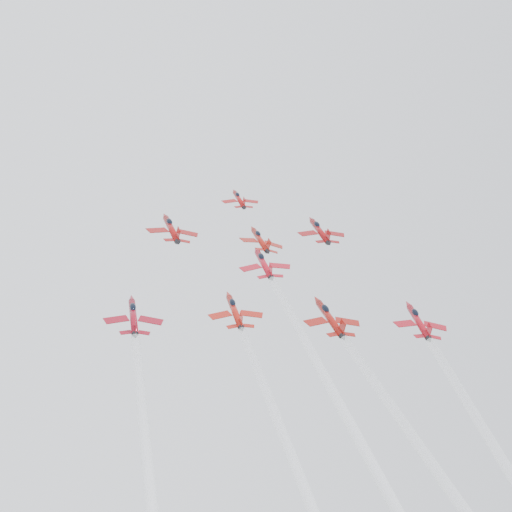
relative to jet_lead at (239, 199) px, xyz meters
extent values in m
cylinder|color=#9C0F0E|center=(0.00, -0.27, -0.26)|extent=(0.98, 7.92, 5.86)
cone|color=#9C0F0E|center=(0.00, 4.22, 2.82)|extent=(0.98, 2.17, 1.92)
cone|color=black|center=(0.00, -4.39, -3.09)|extent=(0.98, 1.44, 1.42)
ellipsoid|color=black|center=(0.00, 1.17, 1.27)|extent=(0.89, 2.07, 1.77)
cube|color=#9C0F0E|center=(-2.41, -0.83, -0.70)|extent=(3.65, 2.36, 0.98)
cube|color=#9C0F0E|center=(2.41, -0.83, -0.70)|extent=(3.65, 2.36, 0.98)
cube|color=#9C0F0E|center=(0.00, -4.11, -1.60)|extent=(0.11, 2.34, 2.38)
cube|color=#9C0F0E|center=(-1.25, -3.65, -2.58)|extent=(1.75, 1.17, 0.56)
cube|color=#9C0F0E|center=(1.25, -3.65, -2.58)|extent=(1.75, 1.17, 0.56)
cylinder|color=maroon|center=(-17.48, -15.36, -10.62)|extent=(1.21, 9.72, 7.20)
cone|color=maroon|center=(-17.48, -9.84, -6.83)|extent=(1.21, 2.67, 2.36)
cone|color=black|center=(-17.48, -20.42, -14.10)|extent=(1.21, 1.77, 1.74)
ellipsoid|color=black|center=(-17.48, -13.59, -8.74)|extent=(1.10, 2.55, 2.18)
cube|color=maroon|center=(-20.44, -16.05, -11.16)|extent=(4.49, 2.89, 1.21)
cube|color=maroon|center=(-14.51, -16.05, -11.16)|extent=(4.49, 2.89, 1.21)
cube|color=maroon|center=(-17.48, -20.08, -12.27)|extent=(0.13, 2.87, 2.93)
cube|color=maroon|center=(-19.01, -19.51, -13.48)|extent=(2.15, 1.43, 0.69)
cube|color=maroon|center=(-15.94, -19.51, -13.48)|extent=(2.15, 1.43, 0.69)
cylinder|color=#9D180F|center=(-0.30, -17.98, -12.42)|extent=(1.07, 8.61, 6.38)
cone|color=#9D180F|center=(-0.30, -13.10, -9.07)|extent=(1.07, 2.37, 2.09)
cone|color=black|center=(-0.30, -22.46, -15.50)|extent=(1.07, 1.57, 1.54)
ellipsoid|color=black|center=(-0.30, -16.41, -10.76)|extent=(0.97, 2.26, 1.93)
cube|color=#9D180F|center=(-2.92, -18.59, -12.90)|extent=(3.97, 2.56, 1.07)
cube|color=#9D180F|center=(2.32, -18.59, -12.90)|extent=(3.97, 2.56, 1.07)
cube|color=#9D180F|center=(-0.30, -22.16, -13.88)|extent=(0.12, 2.54, 2.59)
cube|color=#9D180F|center=(-1.66, -21.66, -14.95)|extent=(1.91, 1.27, 0.61)
cube|color=#9D180F|center=(1.06, -21.66, -14.95)|extent=(1.91, 1.27, 0.61)
cylinder|color=maroon|center=(14.18, -13.01, -9.01)|extent=(1.19, 9.61, 7.12)
cone|color=maroon|center=(14.18, -7.56, -5.27)|extent=(1.19, 2.64, 2.33)
cone|color=black|center=(14.18, -18.01, -12.45)|extent=(1.19, 1.75, 1.72)
ellipsoid|color=black|center=(14.18, -11.26, -7.15)|extent=(1.08, 2.52, 2.15)
cube|color=maroon|center=(11.26, -13.69, -9.55)|extent=(4.43, 2.86, 1.19)
cube|color=maroon|center=(17.11, -13.69, -9.55)|extent=(4.43, 2.86, 1.19)
cube|color=maroon|center=(14.18, -17.68, -10.64)|extent=(0.13, 2.84, 2.89)
cube|color=maroon|center=(12.67, -17.12, -11.83)|extent=(2.13, 1.42, 0.69)
cube|color=maroon|center=(15.70, -17.12, -11.83)|extent=(2.13, 1.42, 0.69)
cylinder|color=#B3111F|center=(-2.14, -26.71, -18.42)|extent=(1.12, 8.99, 6.66)
cone|color=#B3111F|center=(-2.14, -21.61, -14.92)|extent=(1.12, 2.47, 2.18)
cone|color=black|center=(-2.14, -31.39, -21.63)|extent=(1.12, 1.63, 1.61)
ellipsoid|color=black|center=(-2.14, -25.08, -16.68)|extent=(1.01, 2.36, 2.01)
cube|color=#B3111F|center=(-4.87, -27.35, -18.92)|extent=(4.15, 2.68, 1.12)
cube|color=#B3111F|center=(0.60, -27.35, -18.92)|extent=(4.15, 2.68, 1.12)
cube|color=#B3111F|center=(-2.14, -31.08, -19.94)|extent=(0.12, 2.65, 2.70)
cube|color=#B3111F|center=(-3.55, -30.56, -21.06)|extent=(1.99, 1.32, 0.64)
cube|color=#B3111F|center=(-0.72, -30.56, -21.06)|extent=(1.99, 1.32, 0.64)
cylinder|color=white|center=(-2.14, -69.33, -47.69)|extent=(1.42, 76.02, 52.83)
cylinder|color=maroon|center=(-27.31, -42.77, -29.45)|extent=(1.04, 8.35, 6.19)
cone|color=maroon|center=(-27.31, -38.04, -26.20)|extent=(1.04, 2.30, 2.03)
cone|color=black|center=(-27.31, -47.12, -32.44)|extent=(1.04, 1.52, 1.49)
ellipsoid|color=black|center=(-27.31, -41.25, -27.84)|extent=(0.94, 2.19, 1.87)
cube|color=maroon|center=(-29.86, -43.37, -29.92)|extent=(3.85, 2.49, 1.04)
cube|color=maroon|center=(-24.77, -43.37, -29.92)|extent=(3.85, 2.49, 1.04)
cube|color=maroon|center=(-27.31, -46.83, -30.87)|extent=(0.11, 2.46, 2.51)
cube|color=maroon|center=(-28.63, -46.35, -31.91)|extent=(1.85, 1.23, 0.60)
cube|color=maroon|center=(-25.99, -46.35, -31.91)|extent=(1.85, 1.23, 0.60)
cylinder|color=#AD1A10|center=(-11.20, -41.02, -28.24)|extent=(1.03, 8.29, 6.14)
cone|color=#AD1A10|center=(-11.20, -36.31, -25.02)|extent=(1.03, 2.28, 2.01)
cone|color=black|center=(-11.20, -45.33, -31.21)|extent=(1.03, 1.51, 1.48)
ellipsoid|color=black|center=(-11.20, -39.51, -26.64)|extent=(0.94, 2.17, 1.86)
cube|color=#AD1A10|center=(-13.73, -41.61, -28.71)|extent=(3.82, 2.47, 1.03)
cube|color=#AD1A10|center=(-8.68, -41.61, -28.71)|extent=(3.82, 2.47, 1.03)
cube|color=#AD1A10|center=(-11.20, -45.04, -29.65)|extent=(0.11, 2.45, 2.49)
cube|color=#AD1A10|center=(-12.51, -44.56, -30.68)|extent=(1.84, 1.22, 0.59)
cube|color=#AD1A10|center=(-9.89, -44.56, -30.68)|extent=(1.84, 1.22, 0.59)
cylinder|color=maroon|center=(4.39, -42.32, -29.14)|extent=(1.13, 9.12, 6.76)
cone|color=maroon|center=(4.39, -37.14, -25.58)|extent=(1.13, 2.51, 2.21)
cone|color=black|center=(4.39, -47.07, -32.40)|extent=(1.13, 1.66, 1.63)
ellipsoid|color=black|center=(4.39, -40.66, -27.37)|extent=(1.03, 2.39, 2.05)
cube|color=maroon|center=(1.62, -42.97, -29.65)|extent=(4.21, 2.72, 1.13)
cube|color=maroon|center=(7.17, -42.97, -29.65)|extent=(4.21, 2.72, 1.13)
cube|color=maroon|center=(4.39, -46.75, -30.68)|extent=(0.12, 2.69, 2.75)
cube|color=maroon|center=(2.95, -46.22, -31.82)|extent=(2.02, 1.34, 0.65)
cube|color=maroon|center=(5.84, -46.22, -31.82)|extent=(2.02, 1.34, 0.65)
cylinder|color=#A50F1A|center=(20.13, -42.79, -29.46)|extent=(1.09, 8.78, 6.51)
cone|color=#A50F1A|center=(20.13, -37.80, -26.04)|extent=(1.09, 2.41, 2.13)
cone|color=black|center=(20.13, -47.36, -32.60)|extent=(1.09, 1.60, 1.57)
ellipsoid|color=black|center=(20.13, -41.19, -27.76)|extent=(0.99, 2.30, 1.97)
cube|color=#A50F1A|center=(17.45, -43.41, -29.95)|extent=(4.05, 2.62, 1.09)
cube|color=#A50F1A|center=(22.80, -43.41, -29.95)|extent=(4.05, 2.62, 1.09)
cube|color=#A50F1A|center=(20.13, -47.05, -30.95)|extent=(0.12, 2.59, 2.64)
cube|color=#A50F1A|center=(18.74, -46.54, -32.04)|extent=(1.95, 1.29, 0.63)
cube|color=#A50F1A|center=(21.51, -46.54, -32.04)|extent=(1.95, 1.29, 0.63)
camera|label=1|loc=(-38.81, -150.33, -36.25)|focal=50.00mm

